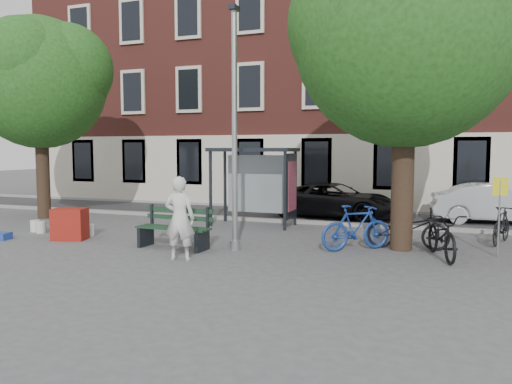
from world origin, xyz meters
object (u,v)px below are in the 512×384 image
object	(u,v)px
bus_shelter	(265,169)
bike_b	(356,228)
notice_sign	(500,199)
car_dark	(336,200)
bench	(174,230)
red_stand	(70,224)
bike_a	(408,228)
bike_c	(442,235)
bike_d	(501,225)
lamppost	(235,141)
car_silver	(495,204)
painter	(180,218)

from	to	relation	value
bus_shelter	bike_b	world-z (taller)	bus_shelter
notice_sign	car_dark	bearing A→B (deg)	148.27
bench	red_stand	xyz separation A→B (m)	(-3.40, 0.02, -0.03)
bike_b	bike_a	bearing A→B (deg)	-103.21
bike_a	bike_c	xyz separation A→B (m)	(0.82, -0.84, 0.01)
bus_shelter	bike_c	bearing A→B (deg)	-30.81
bike_d	bike_b	bearing A→B (deg)	50.33
bike_b	bike_d	size ratio (longest dim) A/B	1.14
notice_sign	lamppost	bearing A→B (deg)	-151.12
car_dark	red_stand	xyz separation A→B (m)	(-6.18, -7.29, -0.20)
bike_d	car_dark	size ratio (longest dim) A/B	0.36
bus_shelter	bike_d	world-z (taller)	bus_shelter
bench	car_silver	bearing A→B (deg)	46.14
bike_d	car_dark	bearing A→B (deg)	-16.73
bus_shelter	car_dark	size ratio (longest dim) A/B	0.61
bike_a	red_stand	size ratio (longest dim) A/B	2.29
bus_shelter	notice_sign	size ratio (longest dim) A/B	1.49
lamppost	car_silver	distance (m)	10.21
car_silver	bus_shelter	bearing A→B (deg)	108.69
lamppost	painter	size ratio (longest dim) A/B	3.12
bike_a	bike_d	distance (m)	2.84
bus_shelter	bench	xyz separation A→B (m)	(-0.96, -4.44, -1.44)
bike_a	car_dark	size ratio (longest dim) A/B	0.44
painter	bike_a	world-z (taller)	painter
bike_c	red_stand	size ratio (longest dim) A/B	2.32
lamppost	bike_c	size ratio (longest dim) A/B	2.93
bench	car_dark	bearing A→B (deg)	72.35
lamppost	bus_shelter	distance (m)	4.24
lamppost	car_silver	world-z (taller)	lamppost
car_silver	bike_a	bearing A→B (deg)	150.56
bike_c	car_dark	size ratio (longest dim) A/B	0.44
bench	bike_a	bearing A→B (deg)	22.02
car_dark	car_silver	distance (m)	5.53
bench	bus_shelter	bearing A→B (deg)	80.98
car_silver	red_stand	distance (m)	14.00
lamppost	bench	world-z (taller)	lamppost
bike_a	bike_b	distance (m)	1.37
lamppost	bench	size ratio (longest dim) A/B	2.99
lamppost	bus_shelter	xyz separation A→B (m)	(-0.61, 4.11, -0.87)
bus_shelter	notice_sign	world-z (taller)	bus_shelter
lamppost	bike_a	world-z (taller)	lamppost
bus_shelter	car_silver	distance (m)	8.13
lamppost	notice_sign	distance (m)	6.55
painter	bench	size ratio (longest dim) A/B	0.96
bike_d	car_silver	distance (m)	4.17
bike_a	notice_sign	bearing A→B (deg)	-98.53
bike_c	car_dark	bearing A→B (deg)	105.02
bike_b	bike_c	size ratio (longest dim) A/B	0.93
lamppost	bike_b	world-z (taller)	lamppost
notice_sign	bus_shelter	bearing A→B (deg)	174.69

